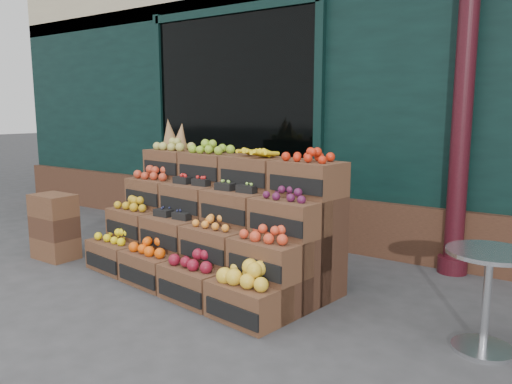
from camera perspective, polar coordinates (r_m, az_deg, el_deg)
The scene contains 6 objects.
ground at distance 4.02m, azimuth -3.46°, elevation -13.67°, with size 60.00×60.00×0.00m, color #373739.
shop_facade at distance 8.37m, azimuth 19.36°, elevation 14.50°, with size 12.00×6.24×4.80m.
crate_display at distance 4.71m, azimuth -4.87°, elevation -4.38°, with size 2.50×1.46×1.48m.
spare_crates at distance 5.73m, azimuth -22.04°, elevation -3.69°, with size 0.46×0.32×0.69m.
bistro_table at distance 3.62m, azimuth 24.92°, elevation -10.00°, with size 0.54×0.54×0.68m.
shopkeeper at distance 6.90m, azimuth 2.79°, elevation 5.38°, with size 0.80×0.52×2.19m, color #14481D.
Camera 1 is at (2.31, -2.90, 1.57)m, focal length 35.00 mm.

